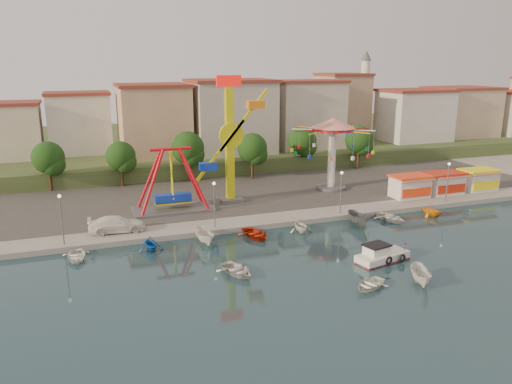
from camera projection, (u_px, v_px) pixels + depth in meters
name	position (u px, v px, depth m)	size (l,w,h in m)	color
ground	(332.00, 265.00, 47.34)	(200.00, 200.00, 0.00)	#153339
quay_deck	(190.00, 153.00, 103.71)	(200.00, 100.00, 0.60)	#9E998E
asphalt_pad	(237.00, 187.00, 74.50)	(90.00, 28.00, 0.01)	#4C4944
hill_terrace	(185.00, 144.00, 107.95)	(200.00, 60.00, 3.00)	#384C26
pirate_ship_ride	(172.00, 181.00, 61.96)	(10.00, 5.00, 8.00)	#59595E
kamikaze_tower	(233.00, 143.00, 64.80)	(6.73, 3.10, 16.50)	#59595E
wave_swinger	(333.00, 137.00, 71.53)	(11.60, 11.60, 10.40)	#59595E
booth_left	(410.00, 186.00, 68.59)	(5.40, 3.78, 3.08)	white
booth_mid	(444.00, 183.00, 70.49)	(5.40, 3.78, 3.08)	white
booth_right	(479.00, 179.00, 72.48)	(5.40, 3.78, 3.08)	white
lamp_post_0	(62.00, 221.00, 50.54)	(0.14, 0.14, 5.00)	#59595E
lamp_post_1	(214.00, 206.00, 55.77)	(0.14, 0.14, 5.00)	#59595E
lamp_post_2	(341.00, 194.00, 61.01)	(0.14, 0.14, 5.00)	#59595E
lamp_post_3	(447.00, 183.00, 66.25)	(0.14, 0.14, 5.00)	#59595E
tree_0	(48.00, 158.00, 71.11)	(4.60, 4.60, 7.19)	#382314
tree_1	(121.00, 156.00, 73.78)	(4.35, 4.35, 6.80)	#382314
tree_2	(188.00, 148.00, 76.48)	(5.02, 5.02, 7.85)	#382314
tree_3	(252.00, 148.00, 78.52)	(4.68, 4.68, 7.32)	#382314
tree_4	(302.00, 141.00, 84.47)	(4.86, 4.86, 7.60)	#382314
tree_5	(359.00, 140.00, 86.10)	(4.83, 4.83, 7.54)	#382314
building_1	(80.00, 131.00, 85.28)	(12.33, 9.01, 8.63)	silver
building_2	(156.00, 120.00, 89.78)	(11.95, 9.28, 11.23)	tan
building_3	(234.00, 124.00, 91.68)	(12.59, 10.50, 9.20)	beige
building_4	(294.00, 119.00, 99.17)	(10.75, 9.23, 9.24)	beige
building_5	(357.00, 113.00, 101.57)	(12.77, 10.96, 11.21)	tan
building_6	(411.00, 109.00, 103.86)	(8.23, 8.98, 12.36)	silver
building_7	(441.00, 113.00, 112.69)	(11.59, 10.93, 8.76)	beige
building_8	(512.00, 105.00, 110.83)	(12.84, 9.28, 12.58)	beige
minaret	(364.00, 92.00, 105.10)	(2.80, 2.80, 18.00)	silver
cabin_motorboat	(381.00, 256.00, 48.20)	(5.78, 3.18, 1.92)	white
rowboat_a	(237.00, 270.00, 45.31)	(2.87, 4.02, 0.83)	silver
rowboat_b	(369.00, 284.00, 42.51)	(2.47, 3.46, 0.72)	white
skiff	(421.00, 276.00, 43.25)	(1.43, 3.80, 1.47)	silver
van	(117.00, 224.00, 54.68)	(2.46, 6.06, 1.76)	white
moored_boat_0	(76.00, 256.00, 48.68)	(2.60, 3.64, 0.75)	white
moored_boat_1	(150.00, 243.00, 50.94)	(2.47, 2.87, 1.51)	blue
moored_boat_2	(205.00, 237.00, 52.81)	(1.52, 4.04, 1.56)	silver
moored_boat_3	(255.00, 234.00, 54.76)	(2.97, 4.16, 0.86)	red
moored_boat_4	(301.00, 225.00, 56.45)	(2.59, 3.00, 1.58)	silver
moored_boat_5	(358.00, 219.00, 58.89)	(1.49, 3.97, 1.53)	#57585C
moored_boat_6	(391.00, 217.00, 60.47)	(2.96, 4.15, 0.86)	silver
moored_boat_7	(431.00, 210.00, 62.32)	(2.55, 2.95, 1.56)	orange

